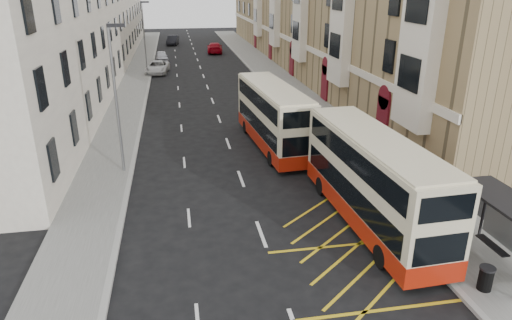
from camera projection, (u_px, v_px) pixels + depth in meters
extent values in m
plane|color=black|center=(282.00, 292.00, 15.89)|extent=(200.00, 200.00, 0.00)
cube|color=#60605C|center=(292.00, 92.00, 44.69)|extent=(4.00, 120.00, 0.15)
cube|color=#60605C|center=(130.00, 98.00, 42.16)|extent=(3.00, 120.00, 0.15)
cube|color=gray|center=(272.00, 93.00, 44.36)|extent=(0.25, 120.00, 0.15)
cube|color=gray|center=(146.00, 98.00, 42.41)|extent=(0.25, 120.00, 0.15)
cube|color=#937D55|center=(317.00, 4.00, 57.35)|extent=(10.00, 79.00, 15.00)
cube|color=silver|center=(278.00, 34.00, 57.80)|extent=(0.18, 79.00, 0.50)
cube|color=silver|center=(421.00, 35.00, 23.91)|extent=(0.80, 3.20, 10.00)
cube|color=silver|center=(342.00, 18.00, 34.92)|extent=(0.80, 3.20, 10.00)
cube|color=silver|center=(300.00, 10.00, 45.93)|extent=(0.80, 3.20, 10.00)
cube|color=silver|center=(275.00, 5.00, 56.94)|extent=(0.80, 3.20, 10.00)
cube|color=silver|center=(258.00, 1.00, 67.94)|extent=(0.80, 3.20, 10.00)
cube|color=#5A0C16|center=(383.00, 120.00, 29.74)|extent=(0.20, 1.60, 3.00)
cube|color=#5A0C16|center=(325.00, 83.00, 40.75)|extent=(0.20, 1.60, 3.00)
cube|color=#5A0C16|center=(292.00, 61.00, 51.75)|extent=(0.20, 1.60, 3.00)
cube|color=#5A0C16|center=(270.00, 48.00, 62.76)|extent=(0.20, 1.60, 3.00)
cube|color=#5A0C16|center=(255.00, 38.00, 73.77)|extent=(0.20, 1.60, 3.00)
cube|color=#EEE5D0|center=(82.00, 15.00, 53.07)|extent=(9.00, 79.00, 13.00)
cube|color=black|center=(455.00, 212.00, 18.34)|extent=(0.08, 0.08, 2.60)
cube|color=black|center=(484.00, 209.00, 18.55)|extent=(0.08, 0.08, 2.60)
cube|color=black|center=(509.00, 201.00, 16.21)|extent=(1.65, 4.25, 0.10)
cube|color=black|center=(492.00, 245.00, 17.60)|extent=(0.35, 1.60, 0.06)
cylinder|color=red|center=(415.00, 225.00, 18.97)|extent=(0.06, 0.06, 1.00)
cylinder|color=red|center=(382.00, 192.00, 21.95)|extent=(0.06, 0.06, 1.00)
cylinder|color=red|center=(356.00, 167.00, 24.93)|extent=(0.06, 0.06, 1.00)
cube|color=red|center=(383.00, 183.00, 21.77)|extent=(0.05, 6.50, 0.06)
cube|color=red|center=(382.00, 191.00, 21.93)|extent=(0.05, 6.50, 0.06)
cylinder|color=slate|center=(116.00, 101.00, 24.35)|extent=(0.16, 0.16, 8.00)
cube|color=black|center=(116.00, 25.00, 23.00)|extent=(0.90, 0.18, 0.18)
cylinder|color=slate|center=(144.00, 38.00, 51.87)|extent=(0.16, 0.16, 8.00)
cube|color=black|center=(145.00, 2.00, 50.52)|extent=(0.90, 0.18, 0.18)
cube|color=beige|center=(373.00, 179.00, 19.68)|extent=(2.75, 10.31, 3.67)
cube|color=#A31B0A|center=(370.00, 208.00, 20.20)|extent=(2.78, 10.34, 0.84)
cube|color=black|center=(372.00, 188.00, 19.84)|extent=(2.75, 9.49, 1.02)
cube|color=black|center=(375.00, 154.00, 19.27)|extent=(2.75, 9.49, 0.93)
cube|color=beige|center=(377.00, 138.00, 19.00)|extent=(2.64, 9.89, 0.11)
cube|color=black|center=(329.00, 148.00, 24.45)|extent=(1.98, 0.16, 1.21)
cube|color=black|center=(331.00, 114.00, 23.76)|extent=(1.63, 0.14, 0.42)
cube|color=black|center=(440.00, 249.00, 15.19)|extent=(1.98, 0.16, 1.11)
cylinder|color=black|center=(321.00, 186.00, 23.06)|extent=(0.30, 0.94, 0.93)
cylinder|color=black|center=(360.00, 182.00, 23.48)|extent=(0.30, 0.94, 0.93)
cylinder|color=black|center=(382.00, 257.00, 17.11)|extent=(0.30, 0.94, 0.93)
cylinder|color=black|center=(432.00, 250.00, 17.53)|extent=(0.30, 0.94, 0.93)
cube|color=beige|center=(273.00, 115.00, 29.21)|extent=(3.08, 10.23, 3.62)
cube|color=#A31B0A|center=(273.00, 136.00, 29.72)|extent=(3.11, 10.26, 0.82)
cube|color=black|center=(273.00, 122.00, 29.37)|extent=(3.05, 9.43, 1.01)
cube|color=black|center=(273.00, 98.00, 28.80)|extent=(3.05, 9.43, 0.92)
cube|color=beige|center=(273.00, 87.00, 28.54)|extent=(2.95, 9.82, 0.11)
cube|color=black|center=(254.00, 103.00, 33.88)|extent=(1.95, 0.23, 1.19)
cube|color=black|center=(254.00, 77.00, 33.20)|extent=(1.60, 0.20, 0.41)
cube|color=black|center=(299.00, 146.00, 24.82)|extent=(1.95, 0.23, 1.10)
cylinder|color=black|center=(246.00, 127.00, 32.48)|extent=(0.33, 0.93, 0.92)
cylinder|color=black|center=(274.00, 125.00, 32.97)|extent=(0.33, 0.93, 0.92)
cylinder|color=black|center=(271.00, 159.00, 26.67)|extent=(0.33, 0.93, 0.92)
cylinder|color=black|center=(305.00, 155.00, 27.15)|extent=(0.33, 0.93, 0.92)
cylinder|color=black|center=(486.00, 279.00, 15.65)|extent=(0.48, 0.48, 0.83)
cylinder|color=black|center=(488.00, 268.00, 15.50)|extent=(0.54, 0.54, 0.07)
imported|color=black|center=(469.00, 213.00, 19.25)|extent=(1.03, 0.96, 1.69)
imported|color=black|center=(367.00, 168.00, 23.82)|extent=(1.10, 0.83, 1.74)
imported|color=silver|center=(158.00, 67.00, 53.88)|extent=(3.00, 5.43, 1.44)
imported|color=#B4B6BC|center=(162.00, 57.00, 61.67)|extent=(1.99, 4.30, 1.43)
imported|color=black|center=(173.00, 40.00, 78.65)|extent=(2.26, 4.93, 1.57)
imported|color=#A0010F|center=(215.00, 48.00, 69.50)|extent=(2.58, 5.54, 1.56)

